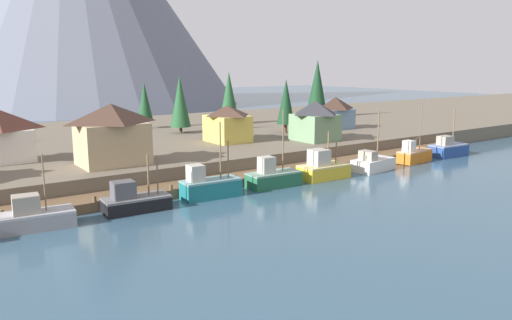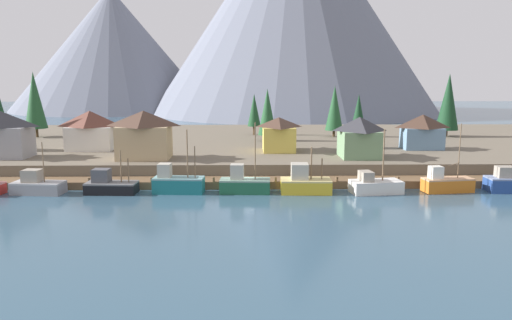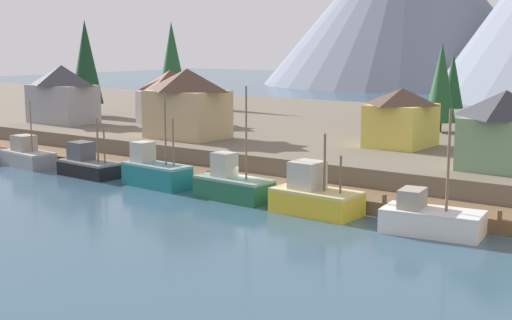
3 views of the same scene
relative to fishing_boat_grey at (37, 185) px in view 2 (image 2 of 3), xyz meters
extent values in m
cube|color=#335166|center=(25.80, 21.79, -1.55)|extent=(400.00, 400.00, 1.00)
cube|color=brown|center=(25.80, 3.79, -0.55)|extent=(80.00, 4.00, 1.00)
cylinder|color=brown|center=(-2.20, 1.99, -0.25)|extent=(0.36, 0.36, 1.60)
cylinder|color=brown|center=(5.80, 1.99, -0.25)|extent=(0.36, 0.36, 1.60)
cylinder|color=brown|center=(13.80, 1.99, -0.25)|extent=(0.36, 0.36, 1.60)
cylinder|color=brown|center=(21.80, 1.99, -0.25)|extent=(0.36, 0.36, 1.60)
cylinder|color=brown|center=(29.80, 1.99, -0.25)|extent=(0.36, 0.36, 1.60)
cylinder|color=brown|center=(37.80, 1.99, -0.25)|extent=(0.36, 0.36, 1.60)
cylinder|color=brown|center=(45.80, 1.99, -0.25)|extent=(0.36, 0.36, 1.60)
cylinder|color=brown|center=(53.80, 1.99, -0.25)|extent=(0.36, 0.36, 1.60)
cube|color=#665B4C|center=(25.80, 33.79, 0.20)|extent=(400.00, 56.00, 2.50)
cone|color=slate|center=(-31.36, 156.65, 24.38)|extent=(85.05, 85.05, 50.86)
cone|color=slate|center=(44.67, 138.93, 40.63)|extent=(112.38, 112.38, 83.36)
cube|color=gray|center=(0.13, -0.01, -0.40)|extent=(6.51, 3.33, 1.31)
cube|color=#9F9FA2|center=(0.13, -0.01, 0.36)|extent=(6.51, 3.33, 0.20)
cube|color=gray|center=(-0.55, 0.06, 1.22)|extent=(2.31, 2.05, 1.53)
cylinder|color=brown|center=(0.99, -0.11, 2.96)|extent=(0.12, 0.12, 5.01)
cube|color=black|center=(9.21, 0.05, -0.44)|extent=(6.41, 3.19, 1.23)
cube|color=slate|center=(9.21, 0.05, 0.27)|extent=(6.41, 3.19, 0.20)
cube|color=#4C4C51|center=(7.98, 0.13, 1.20)|extent=(2.15, 1.91, 1.65)
cylinder|color=brown|center=(10.48, -0.03, 2.38)|extent=(0.17, 0.17, 4.01)
cylinder|color=brown|center=(11.41, -0.08, 1.88)|extent=(0.15, 0.15, 3.02)
cube|color=#196B70|center=(17.57, 0.18, -0.16)|extent=(6.41, 2.95, 1.78)
cube|color=#679496|center=(17.57, 0.18, 0.82)|extent=(6.41, 2.95, 0.20)
cube|color=#B2AD9E|center=(15.84, 0.30, 1.79)|extent=(1.65, 1.75, 1.73)
cylinder|color=brown|center=(18.74, 0.10, 3.93)|extent=(0.16, 0.16, 6.02)
cylinder|color=brown|center=(19.66, 0.04, 2.91)|extent=(0.14, 0.14, 3.96)
cube|color=#1E5B3D|center=(25.89, 0.14, -0.28)|extent=(6.39, 3.04, 1.54)
cube|color=gray|center=(25.89, 0.14, 0.59)|extent=(6.39, 3.04, 0.20)
cube|color=#B2AD9E|center=(24.91, 0.19, 1.62)|extent=(1.72, 1.59, 1.87)
cylinder|color=brown|center=(27.17, 0.07, 4.25)|extent=(0.15, 0.15, 7.12)
cube|color=gold|center=(33.53, -0.07, -0.28)|extent=(6.36, 3.40, 1.55)
cube|color=tan|center=(33.53, -0.07, 0.60)|extent=(6.36, 3.40, 0.20)
cube|color=#B2AD9E|center=(32.72, -0.04, 1.68)|extent=(2.17, 2.20, 1.97)
cylinder|color=brown|center=(34.17, -0.09, 2.73)|extent=(0.19, 0.19, 4.07)
cylinder|color=brown|center=(35.50, -0.14, 2.02)|extent=(0.16, 0.16, 2.64)
cube|color=silver|center=(42.32, -0.30, -0.37)|extent=(6.61, 3.84, 1.37)
cube|color=silver|center=(42.32, -0.30, 0.42)|extent=(6.61, 3.84, 0.20)
cube|color=gray|center=(40.98, -0.48, 1.14)|extent=(1.71, 2.28, 1.23)
cylinder|color=brown|center=(43.16, -0.18, 3.75)|extent=(0.17, 0.17, 6.46)
cube|color=#CC6B1E|center=(51.54, 0.13, -0.26)|extent=(6.51, 3.08, 1.57)
cube|color=tan|center=(51.54, 0.13, 0.62)|extent=(6.51, 3.08, 0.20)
cube|color=silver|center=(49.86, -0.11, 1.50)|extent=(1.68, 1.55, 1.56)
cylinder|color=brown|center=(52.85, 0.31, 4.17)|extent=(0.12, 0.12, 6.89)
cylinder|color=brown|center=(52.21, 0.22, 2.45)|extent=(1.57, 0.30, 0.55)
cube|color=navy|center=(59.76, 0.09, -0.22)|extent=(6.36, 3.12, 1.65)
cube|color=gray|center=(58.78, 0.12, 1.49)|extent=(2.23, 1.75, 1.38)
cube|color=silver|center=(0.59, 20.13, 3.38)|extent=(7.30, 4.67, 3.86)
pyramid|color=brown|center=(0.59, 20.13, 6.59)|extent=(7.66, 4.90, 2.56)
cube|color=tan|center=(11.12, 11.36, 3.86)|extent=(7.41, 5.66, 4.82)
pyramid|color=#422D23|center=(11.12, 11.36, 7.37)|extent=(7.78, 5.95, 2.22)
cube|color=#6689A8|center=(55.14, 20.25, 3.21)|extent=(6.36, 4.01, 3.53)
pyramid|color=#422D23|center=(55.14, 20.25, 6.08)|extent=(6.68, 4.21, 2.21)
cube|color=gold|center=(31.27, 18.56, 3.42)|extent=(5.07, 6.26, 3.94)
pyramid|color=#422D23|center=(31.27, 18.56, 6.14)|extent=(5.32, 6.57, 1.50)
cube|color=gray|center=(-10.19, 12.67, 3.74)|extent=(7.98, 4.97, 4.59)
pyramid|color=#2D2D33|center=(-10.19, 12.67, 7.23)|extent=(8.38, 5.22, 2.37)
cube|color=#6B8E66|center=(42.81, 11.94, 3.45)|extent=(5.52, 5.98, 4.00)
pyramid|color=#2D2D33|center=(42.81, 11.94, 6.47)|extent=(5.80, 6.28, 2.05)
cylinder|color=#4C3823|center=(29.92, 31.25, 2.00)|extent=(0.50, 0.50, 1.11)
cone|color=#1E4C28|center=(29.92, 31.25, 6.84)|extent=(3.41, 3.41, 8.57)
cylinder|color=#4C3823|center=(-15.50, 37.64, 2.33)|extent=(0.50, 0.50, 1.76)
cone|color=#1E4C28|center=(-15.50, 37.64, 8.74)|extent=(4.26, 4.26, 11.07)
cylinder|color=#4C3823|center=(27.60, 40.68, 2.34)|extent=(0.50, 0.50, 1.78)
cone|color=#194223|center=(27.60, 40.68, 6.52)|extent=(2.69, 2.69, 6.58)
cylinder|color=#4C3823|center=(44.68, 21.38, 2.21)|extent=(0.50, 0.50, 1.53)
cone|color=#14381E|center=(44.68, 21.38, 6.75)|extent=(3.03, 3.03, 7.53)
cylinder|color=#4C3823|center=(65.98, 37.06, 2.13)|extent=(0.50, 0.50, 1.36)
cone|color=#14381E|center=(65.98, 37.06, 8.36)|extent=(4.38, 4.38, 11.10)
cylinder|color=#4C3823|center=(43.46, 37.34, 2.10)|extent=(0.50, 0.50, 1.30)
cone|color=#1E4C28|center=(43.46, 37.34, 7.17)|extent=(3.53, 3.53, 8.85)
camera|label=1|loc=(-8.27, -44.38, 12.79)|focal=35.01mm
camera|label=2|loc=(26.22, -60.65, 13.51)|focal=34.75mm
camera|label=3|loc=(59.26, -42.25, 10.95)|focal=49.69mm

